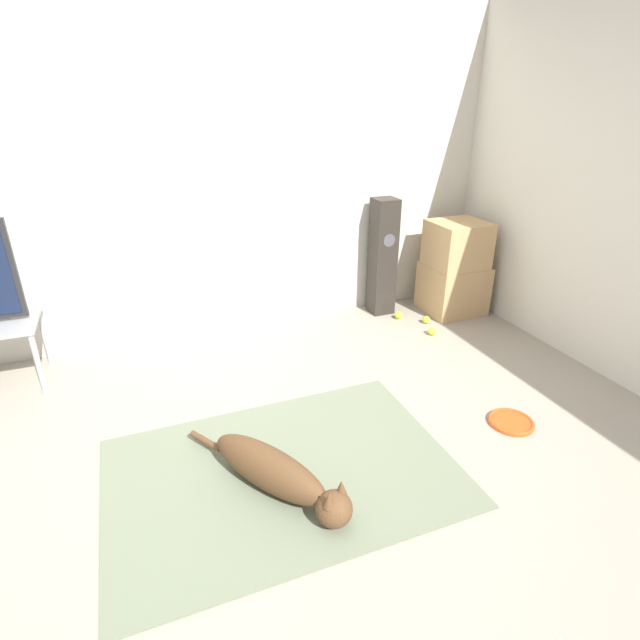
{
  "coord_description": "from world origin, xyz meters",
  "views": [
    {
      "loc": [
        -0.42,
        -1.79,
        1.84
      ],
      "look_at": [
        0.69,
        1.01,
        0.45
      ],
      "focal_mm": 28.0,
      "sensor_mm": 36.0,
      "label": 1
    }
  ],
  "objects_px": {
    "tennis_ball_near_speaker": "(398,315)",
    "tennis_ball_loose_on_carpet": "(432,331)",
    "tennis_ball_by_boxes": "(426,320)",
    "floor_speaker": "(383,257)",
    "dog": "(277,473)",
    "frisbee": "(511,422)",
    "cardboard_box_upper": "(457,244)",
    "cardboard_box_lower": "(453,288)"
  },
  "relations": [
    {
      "from": "cardboard_box_lower",
      "to": "floor_speaker",
      "type": "xyz_separation_m",
      "value": [
        -0.61,
        0.23,
        0.29
      ]
    },
    {
      "from": "dog",
      "to": "tennis_ball_near_speaker",
      "type": "height_order",
      "value": "dog"
    },
    {
      "from": "cardboard_box_lower",
      "to": "tennis_ball_loose_on_carpet",
      "type": "relative_size",
      "value": 7.55
    },
    {
      "from": "cardboard_box_lower",
      "to": "tennis_ball_by_boxes",
      "type": "relative_size",
      "value": 7.55
    },
    {
      "from": "cardboard_box_lower",
      "to": "tennis_ball_loose_on_carpet",
      "type": "bearing_deg",
      "value": -139.97
    },
    {
      "from": "tennis_ball_by_boxes",
      "to": "tennis_ball_loose_on_carpet",
      "type": "bearing_deg",
      "value": -110.95
    },
    {
      "from": "cardboard_box_upper",
      "to": "tennis_ball_loose_on_carpet",
      "type": "relative_size",
      "value": 6.93
    },
    {
      "from": "tennis_ball_near_speaker",
      "to": "tennis_ball_loose_on_carpet",
      "type": "xyz_separation_m",
      "value": [
        0.1,
        -0.38,
        0.0
      ]
    },
    {
      "from": "tennis_ball_by_boxes",
      "to": "frisbee",
      "type": "bearing_deg",
      "value": -102.21
    },
    {
      "from": "floor_speaker",
      "to": "cardboard_box_upper",
      "type": "bearing_deg",
      "value": -22.03
    },
    {
      "from": "floor_speaker",
      "to": "tennis_ball_by_boxes",
      "type": "distance_m",
      "value": 0.66
    },
    {
      "from": "tennis_ball_loose_on_carpet",
      "to": "cardboard_box_upper",
      "type": "bearing_deg",
      "value": 39.97
    },
    {
      "from": "cardboard_box_upper",
      "to": "tennis_ball_by_boxes",
      "type": "distance_m",
      "value": 0.7
    },
    {
      "from": "frisbee",
      "to": "floor_speaker",
      "type": "bearing_deg",
      "value": 88.17
    },
    {
      "from": "frisbee",
      "to": "tennis_ball_near_speaker",
      "type": "relative_size",
      "value": 4.1
    },
    {
      "from": "dog",
      "to": "tennis_ball_by_boxes",
      "type": "relative_size",
      "value": 14.42
    },
    {
      "from": "cardboard_box_upper",
      "to": "frisbee",
      "type": "bearing_deg",
      "value": -112.55
    },
    {
      "from": "frisbee",
      "to": "cardboard_box_upper",
      "type": "bearing_deg",
      "value": 67.45
    },
    {
      "from": "floor_speaker",
      "to": "tennis_ball_loose_on_carpet",
      "type": "relative_size",
      "value": 15.5
    },
    {
      "from": "tennis_ball_by_boxes",
      "to": "floor_speaker",
      "type": "bearing_deg",
      "value": 123.12
    },
    {
      "from": "floor_speaker",
      "to": "tennis_ball_by_boxes",
      "type": "xyz_separation_m",
      "value": [
        0.25,
        -0.38,
        -0.48
      ]
    },
    {
      "from": "frisbee",
      "to": "cardboard_box_upper",
      "type": "distance_m",
      "value": 1.81
    },
    {
      "from": "tennis_ball_near_speaker",
      "to": "cardboard_box_lower",
      "type": "bearing_deg",
      "value": -1.43
    },
    {
      "from": "cardboard_box_upper",
      "to": "floor_speaker",
      "type": "height_order",
      "value": "floor_speaker"
    },
    {
      "from": "tennis_ball_loose_on_carpet",
      "to": "tennis_ball_by_boxes",
      "type": "bearing_deg",
      "value": 69.05
    },
    {
      "from": "frisbee",
      "to": "tennis_ball_loose_on_carpet",
      "type": "bearing_deg",
      "value": 79.4
    },
    {
      "from": "dog",
      "to": "floor_speaker",
      "type": "xyz_separation_m",
      "value": [
        1.54,
        1.83,
        0.39
      ]
    },
    {
      "from": "floor_speaker",
      "to": "tennis_ball_by_boxes",
      "type": "height_order",
      "value": "floor_speaker"
    },
    {
      "from": "tennis_ball_by_boxes",
      "to": "tennis_ball_loose_on_carpet",
      "type": "relative_size",
      "value": 1.0
    },
    {
      "from": "frisbee",
      "to": "floor_speaker",
      "type": "height_order",
      "value": "floor_speaker"
    },
    {
      "from": "floor_speaker",
      "to": "tennis_ball_near_speaker",
      "type": "relative_size",
      "value": 15.5
    },
    {
      "from": "dog",
      "to": "cardboard_box_upper",
      "type": "relative_size",
      "value": 2.08
    },
    {
      "from": "cardboard_box_upper",
      "to": "floor_speaker",
      "type": "distance_m",
      "value": 0.65
    },
    {
      "from": "frisbee",
      "to": "cardboard_box_lower",
      "type": "xyz_separation_m",
      "value": [
        0.67,
        1.58,
        0.2
      ]
    },
    {
      "from": "dog",
      "to": "cardboard_box_lower",
      "type": "height_order",
      "value": "cardboard_box_lower"
    },
    {
      "from": "cardboard_box_upper",
      "to": "tennis_ball_near_speaker",
      "type": "distance_m",
      "value": 0.79
    },
    {
      "from": "cardboard_box_upper",
      "to": "tennis_ball_near_speaker",
      "type": "height_order",
      "value": "cardboard_box_upper"
    },
    {
      "from": "floor_speaker",
      "to": "cardboard_box_lower",
      "type": "bearing_deg",
      "value": -20.3
    },
    {
      "from": "cardboard_box_lower",
      "to": "tennis_ball_loose_on_carpet",
      "type": "xyz_separation_m",
      "value": [
        -0.44,
        -0.37,
        -0.18
      ]
    },
    {
      "from": "dog",
      "to": "tennis_ball_by_boxes",
      "type": "xyz_separation_m",
      "value": [
        1.79,
        1.45,
        -0.09
      ]
    },
    {
      "from": "dog",
      "to": "frisbee",
      "type": "bearing_deg",
      "value": 0.88
    },
    {
      "from": "frisbee",
      "to": "tennis_ball_by_boxes",
      "type": "xyz_separation_m",
      "value": [
        0.31,
        1.42,
        0.02
      ]
    }
  ]
}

